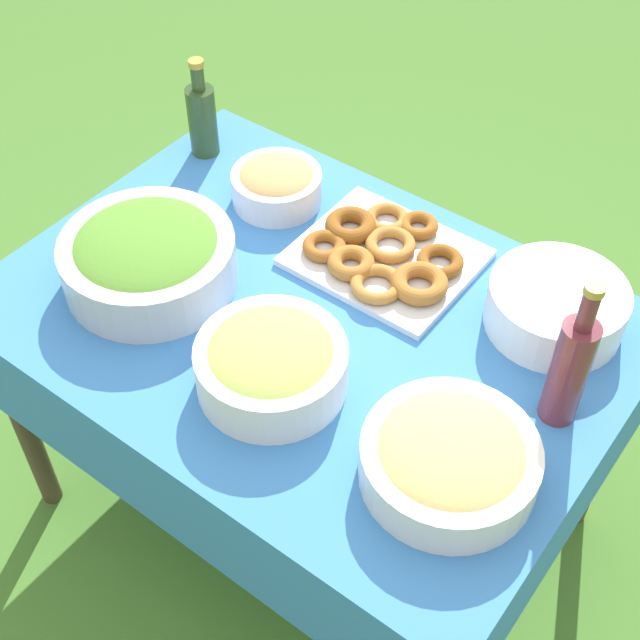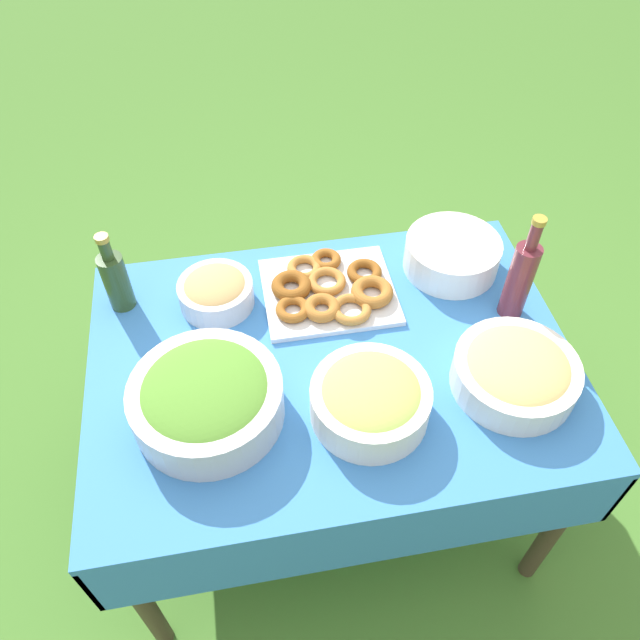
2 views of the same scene
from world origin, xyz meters
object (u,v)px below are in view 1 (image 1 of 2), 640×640
at_px(wine_bottle, 570,368).
at_px(bread_bowl, 277,184).
at_px(plate_stack, 556,307).
at_px(olive_oil_bottle, 202,117).
at_px(fruit_bowl, 271,363).
at_px(donut_platter, 384,254).
at_px(salad_bowl, 148,257).
at_px(pasta_bowl, 450,459).

distance_m(wine_bottle, bread_bowl, 0.80).
height_order(plate_stack, olive_oil_bottle, olive_oil_bottle).
bearing_deg(fruit_bowl, donut_platter, -87.00).
distance_m(salad_bowl, olive_oil_bottle, 0.45).
height_order(salad_bowl, donut_platter, salad_bowl).
distance_m(salad_bowl, wine_bottle, 0.84).
bearing_deg(plate_stack, wine_bottle, 118.75).
relative_size(wine_bottle, fruit_bowl, 1.15).
bearing_deg(donut_platter, pasta_bowl, 135.49).
bearing_deg(olive_oil_bottle, salad_bowl, 117.97).
bearing_deg(bread_bowl, plate_stack, -177.74).
bearing_deg(salad_bowl, plate_stack, -151.65).
bearing_deg(donut_platter, wine_bottle, 162.97).
distance_m(pasta_bowl, fruit_bowl, 0.36).
relative_size(salad_bowl, fruit_bowl, 1.27).
xyz_separation_m(pasta_bowl, fruit_bowl, (0.36, 0.02, 0.01)).
xyz_separation_m(plate_stack, olive_oil_bottle, (0.92, -0.01, 0.05)).
bearing_deg(wine_bottle, olive_oil_bottle, -11.49).
xyz_separation_m(salad_bowl, olive_oil_bottle, (0.21, -0.40, 0.03)).
bearing_deg(pasta_bowl, fruit_bowl, 3.30).
relative_size(plate_stack, bread_bowl, 1.33).
bearing_deg(bread_bowl, wine_bottle, 167.79).
distance_m(plate_stack, olive_oil_bottle, 0.92).
relative_size(salad_bowl, pasta_bowl, 1.18).
distance_m(salad_bowl, plate_stack, 0.81).
bearing_deg(bread_bowl, fruit_bowl, 127.88).
bearing_deg(salad_bowl, olive_oil_bottle, -62.03).
height_order(pasta_bowl, wine_bottle, wine_bottle).
xyz_separation_m(donut_platter, wine_bottle, (-0.47, 0.14, 0.10)).
height_order(olive_oil_bottle, wine_bottle, wine_bottle).
xyz_separation_m(olive_oil_bottle, bread_bowl, (-0.25, 0.04, -0.05)).
distance_m(salad_bowl, pasta_bowl, 0.73).
bearing_deg(fruit_bowl, salad_bowl, -9.79).
bearing_deg(salad_bowl, donut_platter, -136.27).
bearing_deg(olive_oil_bottle, bread_bowl, 170.75).
distance_m(olive_oil_bottle, wine_bottle, 1.05).
bearing_deg(donut_platter, bread_bowl, -4.49).
bearing_deg(plate_stack, bread_bowl, 2.26).
distance_m(donut_platter, bread_bowl, 0.31).
height_order(salad_bowl, wine_bottle, wine_bottle).
height_order(donut_platter, plate_stack, plate_stack).
xyz_separation_m(pasta_bowl, bread_bowl, (0.69, -0.40, -0.01)).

